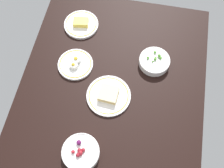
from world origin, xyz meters
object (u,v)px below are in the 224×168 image
(plate_eggs, at_px, (75,64))
(plate_cheese, at_px, (81,24))
(bowl_peas, at_px, (154,61))
(plate_sandwich, at_px, (109,95))
(bowl_berries, at_px, (81,152))

(plate_eggs, height_order, plate_cheese, plate_eggs)
(bowl_peas, bearing_deg, plate_eggs, 102.22)
(plate_sandwich, bearing_deg, bowl_berries, 167.33)
(plate_sandwich, bearing_deg, plate_cheese, 30.67)
(plate_cheese, xyz_separation_m, bowl_peas, (-0.17, -0.43, 0.01))
(bowl_berries, height_order, bowl_peas, bowl_berries)
(plate_eggs, xyz_separation_m, plate_cheese, (0.25, 0.03, -0.00))
(bowl_berries, bearing_deg, plate_cheese, 13.59)
(bowl_berries, bearing_deg, bowl_peas, -26.62)
(bowl_berries, bearing_deg, plate_sandwich, -12.67)
(bowl_berries, xyz_separation_m, plate_cheese, (0.69, 0.17, -0.01))
(plate_cheese, relative_size, plate_sandwich, 0.88)
(plate_cheese, bearing_deg, plate_eggs, -173.12)
(plate_cheese, relative_size, bowl_peas, 1.20)
(plate_cheese, bearing_deg, plate_sandwich, -149.33)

